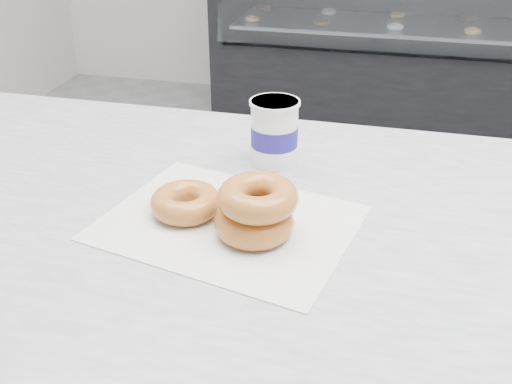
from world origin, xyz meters
TOP-DOWN VIEW (x-y plane):
  - display_case at (0.00, 2.12)m, footprint 2.40×0.74m
  - wax_paper at (-0.38, -0.63)m, footprint 0.39×0.33m
  - donut_single at (-0.45, -0.62)m, footprint 0.13×0.13m
  - donut_stack at (-0.34, -0.64)m, footprint 0.12×0.12m
  - coffee_cup at (-0.36, -0.42)m, footprint 0.09×0.09m

SIDE VIEW (x-z plane):
  - display_case at x=0.00m, z-range -0.13..1.12m
  - wax_paper at x=-0.38m, z-range 0.90..0.90m
  - donut_single at x=-0.45m, z-range 0.90..0.94m
  - donut_stack at x=-0.34m, z-range 0.90..0.98m
  - coffee_cup at x=-0.36m, z-range 0.90..1.01m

